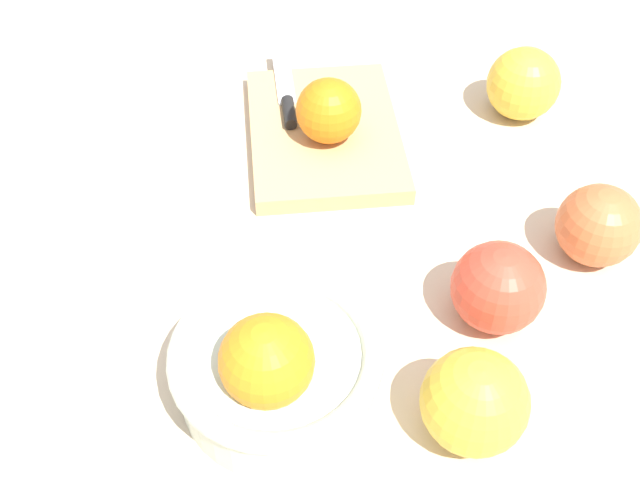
{
  "coord_description": "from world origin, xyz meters",
  "views": [
    {
      "loc": [
        -0.53,
        0.03,
        0.55
      ],
      "look_at": [
        -0.06,
        0.04,
        0.04
      ],
      "focal_mm": 42.8,
      "sensor_mm": 36.0,
      "label": 1
    }
  ],
  "objects_px": {
    "orange_on_board": "(329,111)",
    "apple_front_left_2": "(474,402)",
    "knife": "(287,96)",
    "apple_front_left_3": "(599,225)",
    "apple_front_right": "(523,84)",
    "apple_front_left": "(498,288)",
    "cutting_board": "(324,133)",
    "bowl": "(275,367)"
  },
  "relations": [
    {
      "from": "orange_on_board",
      "to": "apple_front_left_2",
      "type": "distance_m",
      "value": 0.36
    },
    {
      "from": "orange_on_board",
      "to": "knife",
      "type": "relative_size",
      "value": 0.44
    },
    {
      "from": "knife",
      "to": "apple_front_left_3",
      "type": "height_order",
      "value": "apple_front_left_3"
    },
    {
      "from": "apple_front_left_3",
      "to": "apple_front_right",
      "type": "bearing_deg",
      "value": 8.63
    },
    {
      "from": "apple_front_right",
      "to": "apple_front_left_3",
      "type": "relative_size",
      "value": 1.05
    },
    {
      "from": "orange_on_board",
      "to": "apple_front_left_2",
      "type": "relative_size",
      "value": 0.83
    },
    {
      "from": "knife",
      "to": "apple_front_right",
      "type": "relative_size",
      "value": 1.91
    },
    {
      "from": "apple_front_left",
      "to": "apple_front_right",
      "type": "height_order",
      "value": "same"
    },
    {
      "from": "cutting_board",
      "to": "bowl",
      "type": "bearing_deg",
      "value": 173.62
    },
    {
      "from": "bowl",
      "to": "orange_on_board",
      "type": "relative_size",
      "value": 2.44
    },
    {
      "from": "knife",
      "to": "apple_front_left_2",
      "type": "height_order",
      "value": "apple_front_left_2"
    },
    {
      "from": "apple_front_left",
      "to": "bowl",
      "type": "bearing_deg",
      "value": 113.71
    },
    {
      "from": "knife",
      "to": "apple_front_right",
      "type": "bearing_deg",
      "value": -89.34
    },
    {
      "from": "bowl",
      "to": "apple_front_left",
      "type": "xyz_separation_m",
      "value": [
        0.08,
        -0.19,
        0.0
      ]
    },
    {
      "from": "apple_front_left",
      "to": "apple_front_left_3",
      "type": "height_order",
      "value": "apple_front_left"
    },
    {
      "from": "apple_front_left",
      "to": "orange_on_board",
      "type": "bearing_deg",
      "value": 32.95
    },
    {
      "from": "cutting_board",
      "to": "apple_front_left",
      "type": "height_order",
      "value": "apple_front_left"
    },
    {
      "from": "apple_front_left",
      "to": "apple_front_right",
      "type": "relative_size",
      "value": 0.99
    },
    {
      "from": "cutting_board",
      "to": "apple_front_left_3",
      "type": "relative_size",
      "value": 2.85
    },
    {
      "from": "apple_front_left_2",
      "to": "apple_front_right",
      "type": "relative_size",
      "value": 1.02
    },
    {
      "from": "bowl",
      "to": "apple_front_left_2",
      "type": "distance_m",
      "value": 0.16
    },
    {
      "from": "apple_front_left_2",
      "to": "knife",
      "type": "bearing_deg",
      "value": 21.59
    },
    {
      "from": "cutting_board",
      "to": "apple_front_right",
      "type": "height_order",
      "value": "apple_front_right"
    },
    {
      "from": "cutting_board",
      "to": "apple_front_left_3",
      "type": "height_order",
      "value": "apple_front_left_3"
    },
    {
      "from": "cutting_board",
      "to": "orange_on_board",
      "type": "xyz_separation_m",
      "value": [
        -0.02,
        -0.0,
        0.04
      ]
    },
    {
      "from": "knife",
      "to": "apple_front_left_2",
      "type": "relative_size",
      "value": 1.87
    },
    {
      "from": "knife",
      "to": "apple_front_left_2",
      "type": "distance_m",
      "value": 0.43
    },
    {
      "from": "knife",
      "to": "orange_on_board",
      "type": "bearing_deg",
      "value": -143.82
    },
    {
      "from": "cutting_board",
      "to": "orange_on_board",
      "type": "bearing_deg",
      "value": -165.29
    },
    {
      "from": "apple_front_left_2",
      "to": "apple_front_left_3",
      "type": "height_order",
      "value": "apple_front_left_2"
    },
    {
      "from": "orange_on_board",
      "to": "apple_front_left_3",
      "type": "distance_m",
      "value": 0.29
    },
    {
      "from": "apple_front_left_3",
      "to": "bowl",
      "type": "bearing_deg",
      "value": 118.56
    },
    {
      "from": "apple_front_left",
      "to": "apple_front_left_2",
      "type": "relative_size",
      "value": 0.97
    },
    {
      "from": "cutting_board",
      "to": "orange_on_board",
      "type": "relative_size",
      "value": 3.22
    },
    {
      "from": "apple_front_left_2",
      "to": "apple_front_left_3",
      "type": "distance_m",
      "value": 0.23
    },
    {
      "from": "cutting_board",
      "to": "apple_front_left_3",
      "type": "xyz_separation_m",
      "value": [
        -0.17,
        -0.26,
        0.03
      ]
    },
    {
      "from": "apple_front_left",
      "to": "apple_front_right",
      "type": "xyz_separation_m",
      "value": [
        0.29,
        -0.07,
        0.0
      ]
    },
    {
      "from": "knife",
      "to": "apple_front_left",
      "type": "height_order",
      "value": "apple_front_left"
    },
    {
      "from": "apple_front_left_2",
      "to": "apple_front_right",
      "type": "xyz_separation_m",
      "value": [
        0.41,
        -0.11,
        -0.0
      ]
    },
    {
      "from": "knife",
      "to": "apple_front_left_3",
      "type": "distance_m",
      "value": 0.37
    },
    {
      "from": "knife",
      "to": "apple_front_left_2",
      "type": "xyz_separation_m",
      "value": [
        -0.4,
        -0.16,
        0.02
      ]
    },
    {
      "from": "apple_front_left_2",
      "to": "bowl",
      "type": "bearing_deg",
      "value": 78.7
    }
  ]
}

